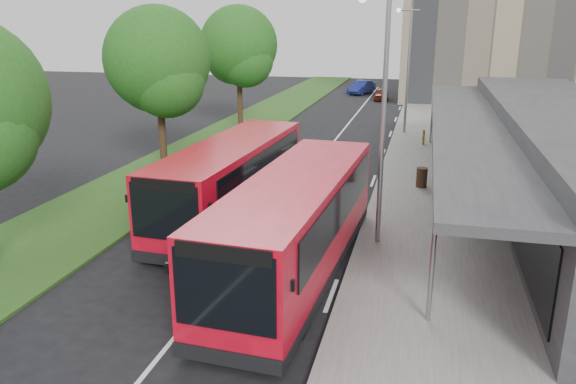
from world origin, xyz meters
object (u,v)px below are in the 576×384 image
(bus_main, at_px, (296,225))
(car_far, at_px, (362,87))
(tree_mid, at_px, (158,67))
(bollard, at_px, (424,137))
(lamp_post_near, at_px, (381,106))
(litter_bin, at_px, (422,177))
(tree_far, at_px, (239,50))
(lamp_post_far, at_px, (407,63))
(bus_second, at_px, (231,180))
(car_near, at_px, (381,94))

(bus_main, relative_size, car_far, 2.59)
(tree_mid, xyz_separation_m, bollard, (12.50, 9.23, -4.62))
(lamp_post_near, bearing_deg, litter_bin, 78.59)
(tree_far, xyz_separation_m, lamp_post_near, (11.13, -19.05, -0.70))
(lamp_post_far, xyz_separation_m, litter_bin, (1.42, -12.99, -4.13))
(bus_main, bearing_deg, tree_far, 115.70)
(bollard, bearing_deg, bus_main, -100.25)
(lamp_post_near, distance_m, bus_second, 6.63)
(lamp_post_far, height_order, litter_bin, lamp_post_far)
(car_near, bearing_deg, bus_main, -93.42)
(bus_main, distance_m, litter_bin, 10.51)
(tree_mid, xyz_separation_m, bus_second, (5.52, -5.59, -3.71))
(litter_bin, bearing_deg, tree_far, 136.17)
(tree_far, distance_m, bus_second, 18.85)
(lamp_post_near, xyz_separation_m, bollard, (1.37, 16.28, -4.12))
(car_near, bearing_deg, car_far, 114.52)
(lamp_post_near, relative_size, bollard, 8.94)
(bus_second, distance_m, car_far, 39.91)
(car_near, bearing_deg, lamp_post_far, -84.97)
(lamp_post_far, bearing_deg, tree_mid, -130.68)
(litter_bin, distance_m, car_far, 34.99)
(litter_bin, distance_m, car_near, 30.36)
(bollard, bearing_deg, tree_far, 167.51)
(litter_bin, xyz_separation_m, car_near, (-4.30, 30.06, -0.02))
(litter_bin, height_order, bollard, bollard)
(lamp_post_far, distance_m, car_near, 17.80)
(bollard, bearing_deg, lamp_post_far, 110.27)
(lamp_post_far, bearing_deg, lamp_post_near, -90.00)
(car_near, xyz_separation_m, car_far, (-2.39, 4.29, 0.12))
(car_far, bearing_deg, tree_far, -86.92)
(tree_mid, xyz_separation_m, car_near, (8.24, 30.02, -4.64))
(tree_mid, height_order, car_far, tree_mid)
(tree_mid, distance_m, car_near, 31.47)
(bus_main, height_order, bus_second, bus_main)
(bus_second, xyz_separation_m, litter_bin, (7.03, 5.55, -0.91))
(litter_bin, bearing_deg, car_near, 98.14)
(bus_second, bearing_deg, lamp_post_near, -11.65)
(bus_main, bearing_deg, tree_mid, 135.65)
(bollard, bearing_deg, bus_second, -115.23)
(tree_mid, relative_size, bus_second, 0.77)
(tree_mid, relative_size, bollard, 9.03)
(bus_second, bearing_deg, tree_mid, 137.59)
(tree_mid, distance_m, bollard, 16.21)
(lamp_post_near, relative_size, bus_second, 0.76)
(bus_main, xyz_separation_m, bus_second, (-3.52, 4.32, -0.04))
(tree_mid, bearing_deg, litter_bin, -0.18)
(bus_main, bearing_deg, lamp_post_far, 88.06)
(tree_far, xyz_separation_m, litter_bin, (12.54, -12.04, -4.83))
(lamp_post_far, relative_size, bus_second, 0.76)
(car_near, height_order, car_far, car_far)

